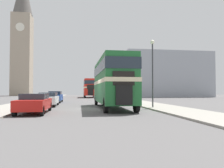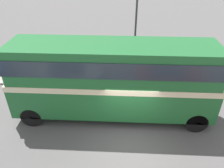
{
  "view_description": "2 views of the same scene",
  "coord_description": "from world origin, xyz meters",
  "px_view_note": "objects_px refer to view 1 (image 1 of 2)",
  "views": [
    {
      "loc": [
        -0.74,
        -18.45,
        1.56
      ],
      "look_at": [
        2.19,
        0.95,
        2.16
      ],
      "focal_mm": 35.0,
      "sensor_mm": 36.0,
      "label": 1
    },
    {
      "loc": [
        -7.53,
        0.48,
        8.08
      ],
      "look_at": [
        2.19,
        0.99,
        2.05
      ],
      "focal_mm": 35.0,
      "sensor_mm": 36.0,
      "label": 2
    }
  ],
  "objects_px": {
    "car_parked_near": "(34,103)",
    "car_parked_far": "(55,97)",
    "car_parked_mid": "(48,99)",
    "bus_distant": "(90,87)",
    "church_tower": "(22,31)",
    "double_decker_bus": "(112,80)",
    "street_lamp": "(153,63)",
    "bicycle_on_pavement": "(132,98)",
    "pedestrian_walking": "(138,94)"
  },
  "relations": [
    {
      "from": "car_parked_near",
      "to": "bicycle_on_pavement",
      "type": "distance_m",
      "value": 18.02
    },
    {
      "from": "church_tower",
      "to": "car_parked_near",
      "type": "bearing_deg",
      "value": -75.23
    },
    {
      "from": "pedestrian_walking",
      "to": "bicycle_on_pavement",
      "type": "height_order",
      "value": "pedestrian_walking"
    },
    {
      "from": "car_parked_far",
      "to": "church_tower",
      "type": "bearing_deg",
      "value": 109.36
    },
    {
      "from": "double_decker_bus",
      "to": "car_parked_mid",
      "type": "xyz_separation_m",
      "value": [
        -5.99,
        3.22,
        -1.82
      ]
    },
    {
      "from": "bicycle_on_pavement",
      "to": "street_lamp",
      "type": "bearing_deg",
      "value": -95.63
    },
    {
      "from": "car_parked_near",
      "to": "bicycle_on_pavement",
      "type": "relative_size",
      "value": 2.54
    },
    {
      "from": "bus_distant",
      "to": "pedestrian_walking",
      "type": "bearing_deg",
      "value": -79.44
    },
    {
      "from": "car_parked_mid",
      "to": "double_decker_bus",
      "type": "bearing_deg",
      "value": -28.26
    },
    {
      "from": "double_decker_bus",
      "to": "car_parked_near",
      "type": "distance_m",
      "value": 7.24
    },
    {
      "from": "bus_distant",
      "to": "church_tower",
      "type": "distance_m",
      "value": 33.0
    },
    {
      "from": "bus_distant",
      "to": "pedestrian_walking",
      "type": "height_order",
      "value": "bus_distant"
    },
    {
      "from": "bicycle_on_pavement",
      "to": "car_parked_mid",
      "type": "bearing_deg",
      "value": -143.79
    },
    {
      "from": "car_parked_near",
      "to": "street_lamp",
      "type": "bearing_deg",
      "value": 14.61
    },
    {
      "from": "bus_distant",
      "to": "pedestrian_walking",
      "type": "distance_m",
      "value": 25.27
    },
    {
      "from": "car_parked_mid",
      "to": "church_tower",
      "type": "xyz_separation_m",
      "value": [
        -14.31,
        47.43,
        19.1
      ]
    },
    {
      "from": "double_decker_bus",
      "to": "car_parked_near",
      "type": "xyz_separation_m",
      "value": [
        -5.98,
        -3.64,
        -1.82
      ]
    },
    {
      "from": "bus_distant",
      "to": "street_lamp",
      "type": "xyz_separation_m",
      "value": [
        3.95,
        -31.9,
        1.49
      ]
    },
    {
      "from": "street_lamp",
      "to": "car_parked_near",
      "type": "bearing_deg",
      "value": -165.39
    },
    {
      "from": "double_decker_bus",
      "to": "bicycle_on_pavement",
      "type": "xyz_separation_m",
      "value": [
        4.59,
        10.96,
        -2.06
      ]
    },
    {
      "from": "car_parked_near",
      "to": "car_parked_mid",
      "type": "height_order",
      "value": "car_parked_mid"
    },
    {
      "from": "car_parked_near",
      "to": "pedestrian_walking",
      "type": "relative_size",
      "value": 2.51
    },
    {
      "from": "car_parked_far",
      "to": "street_lamp",
      "type": "relative_size",
      "value": 0.78
    },
    {
      "from": "pedestrian_walking",
      "to": "bicycle_on_pavement",
      "type": "bearing_deg",
      "value": 84.02
    },
    {
      "from": "car_parked_mid",
      "to": "bicycle_on_pavement",
      "type": "distance_m",
      "value": 13.1
    },
    {
      "from": "car_parked_far",
      "to": "church_tower",
      "type": "xyz_separation_m",
      "value": [
        -14.27,
        40.62,
        19.06
      ]
    },
    {
      "from": "car_parked_far",
      "to": "bus_distant",
      "type": "bearing_deg",
      "value": 75.21
    },
    {
      "from": "bus_distant",
      "to": "car_parked_near",
      "type": "relative_size",
      "value": 2.2
    },
    {
      "from": "bus_distant",
      "to": "church_tower",
      "type": "bearing_deg",
      "value": 134.67
    },
    {
      "from": "car_parked_near",
      "to": "car_parked_far",
      "type": "distance_m",
      "value": 13.68
    },
    {
      "from": "car_parked_mid",
      "to": "church_tower",
      "type": "distance_m",
      "value": 53.1
    },
    {
      "from": "double_decker_bus",
      "to": "pedestrian_walking",
      "type": "relative_size",
      "value": 6.02
    },
    {
      "from": "bicycle_on_pavement",
      "to": "street_lamp",
      "type": "height_order",
      "value": "street_lamp"
    },
    {
      "from": "double_decker_bus",
      "to": "street_lamp",
      "type": "relative_size",
      "value": 1.82
    },
    {
      "from": "car_parked_mid",
      "to": "car_parked_near",
      "type": "bearing_deg",
      "value": -89.96
    },
    {
      "from": "double_decker_bus",
      "to": "street_lamp",
      "type": "distance_m",
      "value": 3.86
    },
    {
      "from": "car_parked_far",
      "to": "pedestrian_walking",
      "type": "distance_m",
      "value": 10.9
    },
    {
      "from": "car_parked_mid",
      "to": "pedestrian_walking",
      "type": "bearing_deg",
      "value": 14.91
    },
    {
      "from": "double_decker_bus",
      "to": "street_lamp",
      "type": "height_order",
      "value": "street_lamp"
    },
    {
      "from": "car_parked_near",
      "to": "bus_distant",
      "type": "bearing_deg",
      "value": 81.04
    },
    {
      "from": "double_decker_bus",
      "to": "car_parked_near",
      "type": "bearing_deg",
      "value": -148.64
    },
    {
      "from": "car_parked_near",
      "to": "car_parked_mid",
      "type": "bearing_deg",
      "value": 90.04
    },
    {
      "from": "car_parked_near",
      "to": "car_parked_far",
      "type": "bearing_deg",
      "value": 90.17
    },
    {
      "from": "double_decker_bus",
      "to": "church_tower",
      "type": "relative_size",
      "value": 0.28
    },
    {
      "from": "car_parked_near",
      "to": "car_parked_far",
      "type": "height_order",
      "value": "car_parked_far"
    },
    {
      "from": "bicycle_on_pavement",
      "to": "street_lamp",
      "type": "distance_m",
      "value": 12.7
    },
    {
      "from": "double_decker_bus",
      "to": "car_parked_mid",
      "type": "distance_m",
      "value": 7.03
    },
    {
      "from": "bus_distant",
      "to": "car_parked_near",
      "type": "height_order",
      "value": "bus_distant"
    },
    {
      "from": "double_decker_bus",
      "to": "bus_distant",
      "type": "xyz_separation_m",
      "value": [
        -0.57,
        30.7,
        -0.08
      ]
    },
    {
      "from": "double_decker_bus",
      "to": "car_parked_mid",
      "type": "bearing_deg",
      "value": 151.74
    }
  ]
}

